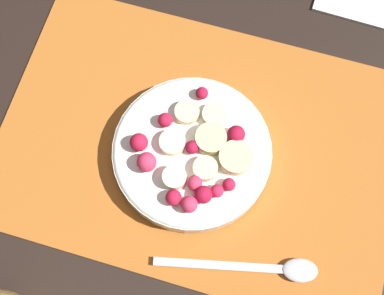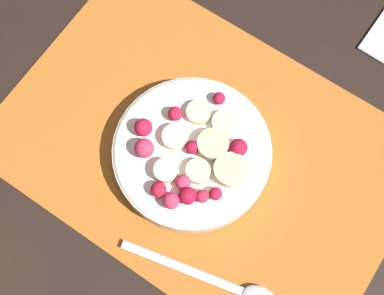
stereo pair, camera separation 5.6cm
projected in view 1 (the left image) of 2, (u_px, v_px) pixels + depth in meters
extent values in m
plane|color=black|center=(200.00, 147.00, 0.62)|extent=(3.00, 3.00, 0.00)
cube|color=#B26023|center=(200.00, 146.00, 0.62)|extent=(0.47, 0.32, 0.01)
cylinder|color=silver|center=(192.00, 153.00, 0.60)|extent=(0.18, 0.18, 0.02)
torus|color=silver|center=(192.00, 151.00, 0.60)|extent=(0.18, 0.18, 0.01)
cylinder|color=white|center=(192.00, 150.00, 0.59)|extent=(0.16, 0.16, 0.00)
cylinder|color=beige|center=(211.00, 139.00, 0.59)|extent=(0.04, 0.04, 0.01)
cylinder|color=beige|center=(205.00, 169.00, 0.58)|extent=(0.03, 0.03, 0.01)
cylinder|color=beige|center=(187.00, 112.00, 0.60)|extent=(0.04, 0.04, 0.01)
cylinder|color=#F4EAB7|center=(172.00, 143.00, 0.59)|extent=(0.03, 0.03, 0.01)
cylinder|color=beige|center=(214.00, 115.00, 0.60)|extent=(0.04, 0.04, 0.01)
cylinder|color=#F4EAB7|center=(174.00, 178.00, 0.57)|extent=(0.04, 0.04, 0.01)
cylinder|color=beige|center=(236.00, 158.00, 0.58)|extent=(0.05, 0.05, 0.01)
sphere|color=#DB3356|center=(195.00, 183.00, 0.57)|extent=(0.02, 0.02, 0.02)
sphere|color=#DB3356|center=(147.00, 162.00, 0.58)|extent=(0.02, 0.02, 0.02)
sphere|color=#B21433|center=(202.00, 93.00, 0.61)|extent=(0.01, 0.01, 0.01)
sphere|color=red|center=(174.00, 197.00, 0.57)|extent=(0.02, 0.02, 0.02)
sphere|color=#B21433|center=(192.00, 147.00, 0.58)|extent=(0.02, 0.02, 0.02)
sphere|color=red|center=(165.00, 120.00, 0.59)|extent=(0.02, 0.02, 0.02)
sphere|color=red|center=(139.00, 142.00, 0.58)|extent=(0.02, 0.02, 0.02)
sphere|color=#B21433|center=(236.00, 134.00, 0.59)|extent=(0.02, 0.02, 0.02)
sphere|color=#DB3356|center=(189.00, 204.00, 0.56)|extent=(0.02, 0.02, 0.02)
sphere|color=red|center=(229.00, 185.00, 0.57)|extent=(0.01, 0.01, 0.01)
sphere|color=#B21433|center=(203.00, 195.00, 0.57)|extent=(0.02, 0.02, 0.02)
sphere|color=#D12347|center=(217.00, 191.00, 0.57)|extent=(0.01, 0.01, 0.01)
cube|color=silver|center=(218.00, 265.00, 0.57)|extent=(0.14, 0.04, 0.00)
ellipsoid|color=silver|center=(300.00, 270.00, 0.57)|extent=(0.04, 0.03, 0.01)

